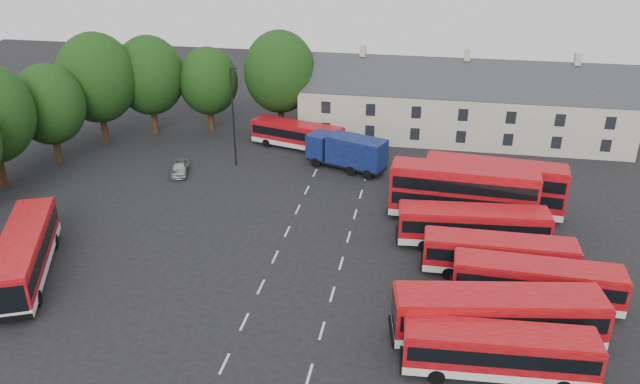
{
  "coord_description": "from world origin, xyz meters",
  "views": [
    {
      "loc": [
        10.49,
        -36.77,
        24.3
      ],
      "look_at": [
        2.1,
        9.22,
        2.2
      ],
      "focal_mm": 35.0,
      "sensor_mm": 36.0,
      "label": 1
    }
  ],
  "objects": [
    {
      "name": "bus_row_a",
      "position": [
        15.31,
        -8.13,
        1.79
      ],
      "size": [
        10.65,
        3.04,
        2.98
      ],
      "rotation": [
        0.0,
        0.0,
        0.06
      ],
      "color": "silver",
      "rests_on": "ground"
    },
    {
      "name": "lamppost",
      "position": [
        -8.13,
        18.48,
        5.32
      ],
      "size": [
        0.69,
        0.27,
        9.97
      ],
      "rotation": [
        0.0,
        0.0,
        0.03
      ],
      "color": "black",
      "rests_on": "ground"
    },
    {
      "name": "terrace_houses",
      "position": [
        14.0,
        30.0,
        3.86
      ],
      "size": [
        35.7,
        7.13,
        10.06
      ],
      "color": "beige",
      "rests_on": "ground"
    },
    {
      "name": "bus_west",
      "position": [
        -16.46,
        -3.69,
        2.04
      ],
      "size": [
        7.27,
        12.08,
        3.39
      ],
      "rotation": [
        0.0,
        0.0,
        1.98
      ],
      "color": "silver",
      "rests_on": "ground"
    },
    {
      "name": "bus_dd_north",
      "position": [
        16.29,
        12.32,
        2.66
      ],
      "size": [
        11.59,
        3.65,
        4.67
      ],
      "rotation": [
        0.0,
        0.0,
        -0.09
      ],
      "color": "silver",
      "rests_on": "ground"
    },
    {
      "name": "lane_markings",
      "position": [
        2.5,
        2.0,
        0.01
      ],
      "size": [
        5.15,
        33.8,
        0.01
      ],
      "color": "beige",
      "rests_on": "ground"
    },
    {
      "name": "bus_row_d",
      "position": [
        16.09,
        2.42,
        1.78
      ],
      "size": [
        10.48,
        2.5,
        2.96
      ],
      "rotation": [
        0.0,
        0.0,
        0.01
      ],
      "color": "silver",
      "rests_on": "ground"
    },
    {
      "name": "silver_car",
      "position": [
        -12.86,
        15.45,
        0.64
      ],
      "size": [
        2.49,
        4.02,
        1.28
      ],
      "primitive_type": "imported",
      "rotation": [
        0.0,
        0.0,
        0.28
      ],
      "color": "#B1B5BA",
      "rests_on": "ground"
    },
    {
      "name": "ground",
      "position": [
        0.0,
        0.0,
        0.0
      ],
      "size": [
        140.0,
        140.0,
        0.0
      ],
      "primitive_type": "plane",
      "color": "black",
      "rests_on": "ground"
    },
    {
      "name": "bus_dd_south",
      "position": [
        13.71,
        10.37,
        2.73
      ],
      "size": [
        11.82,
        3.31,
        4.8
      ],
      "rotation": [
        0.0,
        0.0,
        -0.05
      ],
      "color": "silver",
      "rests_on": "ground"
    },
    {
      "name": "bus_row_c",
      "position": [
        18.24,
        -0.68,
        1.82
      ],
      "size": [
        10.8,
        2.83,
        3.03
      ],
      "rotation": [
        0.0,
        0.0,
        -0.03
      ],
      "color": "silver",
      "rests_on": "ground"
    },
    {
      "name": "bus_row_e",
      "position": [
        14.44,
        6.27,
        1.91
      ],
      "size": [
        11.41,
        3.51,
        3.18
      ],
      "rotation": [
        0.0,
        0.0,
        0.08
      ],
      "color": "silver",
      "rests_on": "ground"
    },
    {
      "name": "box_truck",
      "position": [
        2.95,
        19.43,
        1.95
      ],
      "size": [
        8.3,
        5.16,
        3.47
      ],
      "rotation": [
        0.0,
        0.0,
        -0.37
      ],
      "color": "black",
      "rests_on": "ground"
    },
    {
      "name": "treeline",
      "position": [
        -20.74,
        19.36,
        6.68
      ],
      "size": [
        29.92,
        32.59,
        12.01
      ],
      "color": "black",
      "rests_on": "ground"
    },
    {
      "name": "bus_north",
      "position": [
        -3.05,
        24.05,
        1.71
      ],
      "size": [
        10.33,
        5.02,
        2.85
      ],
      "rotation": [
        0.0,
        0.0,
        -0.28
      ],
      "color": "silver",
      "rests_on": "ground"
    },
    {
      "name": "bus_row_b",
      "position": [
        15.42,
        -5.21,
        2.09
      ],
      "size": [
        12.58,
        4.73,
        3.48
      ],
      "rotation": [
        0.0,
        0.0,
        0.16
      ],
      "color": "silver",
      "rests_on": "ground"
    }
  ]
}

